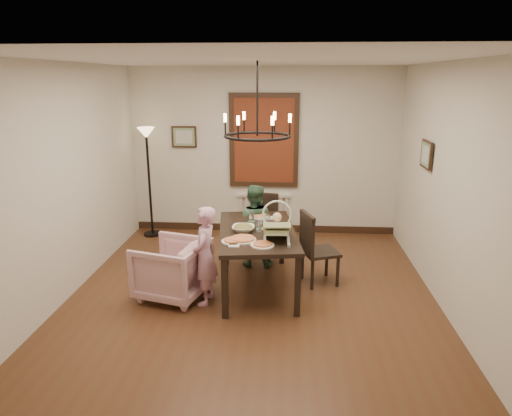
# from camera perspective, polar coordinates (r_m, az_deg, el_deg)

# --- Properties ---
(room_shell) EXTENTS (4.51, 5.00, 2.81)m
(room_shell) POSITION_cam_1_polar(r_m,az_deg,el_deg) (5.66, -0.24, 3.60)
(room_shell) COLOR #4F301B
(room_shell) RESTS_ON ground
(dining_table) EXTENTS (1.14, 1.77, 0.78)m
(dining_table) POSITION_cam_1_polar(r_m,az_deg,el_deg) (5.74, 0.16, -3.58)
(dining_table) COLOR black
(dining_table) RESTS_ON room_shell
(chair_far) EXTENTS (0.50, 0.50, 0.95)m
(chair_far) POSITION_cam_1_polar(r_m,az_deg,el_deg) (6.83, 0.66, -2.27)
(chair_far) COLOR black
(chair_far) RESTS_ON room_shell
(chair_right) EXTENTS (0.55, 0.55, 0.98)m
(chair_right) POSITION_cam_1_polar(r_m,az_deg,el_deg) (6.00, 8.06, -4.94)
(chair_right) COLOR black
(chair_right) RESTS_ON room_shell
(armchair) EXTENTS (0.97, 0.95, 0.72)m
(armchair) POSITION_cam_1_polar(r_m,az_deg,el_deg) (5.72, -10.44, -7.51)
(armchair) COLOR beige
(armchair) RESTS_ON room_shell
(elderly_woman) EXTENTS (0.26, 0.37, 0.99)m
(elderly_woman) POSITION_cam_1_polar(r_m,az_deg,el_deg) (5.46, -6.39, -6.96)
(elderly_woman) COLOR #D093AF
(elderly_woman) RESTS_ON room_shell
(seated_man) EXTENTS (0.50, 0.40, 0.98)m
(seated_man) POSITION_cam_1_polar(r_m,az_deg,el_deg) (6.50, -0.31, -3.06)
(seated_man) COLOR #385E43
(seated_man) RESTS_ON room_shell
(baby_bouncer) EXTENTS (0.39, 0.51, 0.33)m
(baby_bouncer) POSITION_cam_1_polar(r_m,az_deg,el_deg) (5.31, 2.60, -2.39)
(baby_bouncer) COLOR beige
(baby_bouncer) RESTS_ON dining_table
(salad_bowl) EXTENTS (0.33, 0.33, 0.08)m
(salad_bowl) POSITION_cam_1_polar(r_m,az_deg,el_deg) (5.65, -1.59, -2.53)
(salad_bowl) COLOR white
(salad_bowl) RESTS_ON dining_table
(pizza_platter) EXTENTS (0.31, 0.31, 0.04)m
(pizza_platter) POSITION_cam_1_polar(r_m,az_deg,el_deg) (5.34, -1.63, -3.91)
(pizza_platter) COLOR tan
(pizza_platter) RESTS_ON dining_table
(drinking_glass) EXTENTS (0.06, 0.06, 0.13)m
(drinking_glass) POSITION_cam_1_polar(r_m,az_deg,el_deg) (5.63, 0.36, -2.34)
(drinking_glass) COLOR silver
(drinking_glass) RESTS_ON dining_table
(window_blinds) EXTENTS (1.00, 0.03, 1.40)m
(window_blinds) POSITION_cam_1_polar(r_m,az_deg,el_deg) (7.68, 0.99, 8.41)
(window_blinds) COLOR maroon
(window_blinds) RESTS_ON room_shell
(radiator) EXTENTS (0.92, 0.12, 0.62)m
(radiator) POSITION_cam_1_polar(r_m,az_deg,el_deg) (7.96, 0.96, -0.52)
(radiator) COLOR silver
(radiator) RESTS_ON room_shell
(picture_back) EXTENTS (0.42, 0.03, 0.36)m
(picture_back) POSITION_cam_1_polar(r_m,az_deg,el_deg) (7.88, -8.97, 8.78)
(picture_back) COLOR black
(picture_back) RESTS_ON room_shell
(picture_right) EXTENTS (0.03, 0.42, 0.36)m
(picture_right) POSITION_cam_1_polar(r_m,az_deg,el_deg) (6.37, 20.52, 6.28)
(picture_right) COLOR black
(picture_right) RESTS_ON room_shell
(floor_lamp) EXTENTS (0.30, 0.30, 1.80)m
(floor_lamp) POSITION_cam_1_polar(r_m,az_deg,el_deg) (7.85, -13.18, 2.95)
(floor_lamp) COLOR black
(floor_lamp) RESTS_ON room_shell
(chandelier) EXTENTS (0.80, 0.80, 0.04)m
(chandelier) POSITION_cam_1_polar(r_m,az_deg,el_deg) (5.45, 0.17, 8.99)
(chandelier) COLOR black
(chandelier) RESTS_ON room_shell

